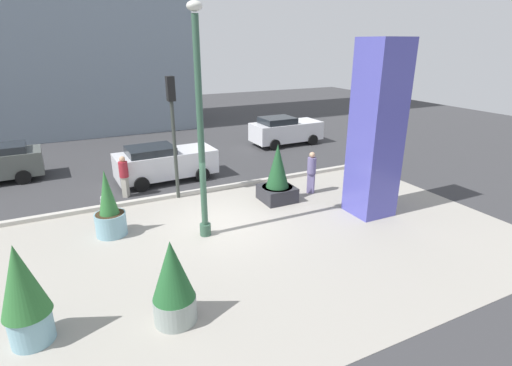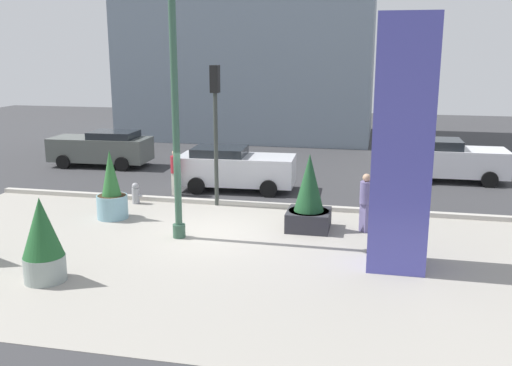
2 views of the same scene
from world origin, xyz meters
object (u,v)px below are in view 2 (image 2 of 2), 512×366
object	(u,v)px
pedestrian_crossing	(176,170)
pedestrian_on_sidewalk	(366,200)
traffic_light_far_side	(215,113)
car_intersection	(235,168)
potted_plant_near_right	(112,192)
art_pillar_blue	(402,145)
lamp_post	(176,119)
car_curb_west	(450,160)
potted_plant_near_left	(43,240)
fire_hydrant	(136,193)
potted_plant_by_pillar	(309,198)
car_curb_east	(102,148)

from	to	relation	value
pedestrian_crossing	pedestrian_on_sidewalk	size ratio (longest dim) A/B	0.97
traffic_light_far_side	car_intersection	xyz separation A→B (m)	(0.07, 2.31, -2.36)
potted_plant_near_right	art_pillar_blue	bearing A→B (deg)	-14.74
car_intersection	pedestrian_crossing	world-z (taller)	pedestrian_crossing
traffic_light_far_side	art_pillar_blue	bearing A→B (deg)	-37.35
lamp_post	car_curb_west	bearing A→B (deg)	47.81
art_pillar_blue	potted_plant_near_left	distance (m)	8.71
fire_hydrant	pedestrian_on_sidewalk	size ratio (longest dim) A/B	0.42
art_pillar_blue	car_curb_west	distance (m)	10.71
lamp_post	potted_plant_by_pillar	xyz separation A→B (m)	(3.54, 1.56, -2.45)
potted_plant_near_right	traffic_light_far_side	distance (m)	4.30
car_curb_east	pedestrian_on_sidewalk	bearing A→B (deg)	-31.33
car_intersection	lamp_post	bearing A→B (deg)	-91.63
pedestrian_crossing	potted_plant_near_right	bearing A→B (deg)	-106.37
art_pillar_blue	car_intersection	xyz separation A→B (m)	(-5.86, 6.84, -2.20)
fire_hydrant	pedestrian_on_sidewalk	distance (m)	8.12
lamp_post	potted_plant_near_left	bearing A→B (deg)	-118.52
car_curb_east	pedestrian_crossing	size ratio (longest dim) A/B	2.69
fire_hydrant	potted_plant_near_left	bearing A→B (deg)	-83.71
art_pillar_blue	fire_hydrant	world-z (taller)	art_pillar_blue
art_pillar_blue	pedestrian_on_sidewalk	distance (m)	3.41
lamp_post	car_curb_east	xyz separation A→B (m)	(-6.98, 9.07, -2.57)
lamp_post	fire_hydrant	world-z (taller)	lamp_post
potted_plant_near_left	pedestrian_on_sidewalk	bearing A→B (deg)	36.48
car_intersection	pedestrian_crossing	bearing A→B (deg)	-147.09
car_intersection	car_curb_east	distance (m)	7.82
traffic_light_far_side	pedestrian_crossing	size ratio (longest dim) A/B	2.80
potted_plant_near_right	potted_plant_by_pillar	bearing A→B (deg)	1.63
potted_plant_by_pillar	potted_plant_near_left	world-z (taller)	potted_plant_by_pillar
art_pillar_blue	car_intersection	bearing A→B (deg)	130.59
car_curb_east	traffic_light_far_side	bearing A→B (deg)	-37.72
potted_plant_near_left	pedestrian_on_sidewalk	distance (m)	8.94
art_pillar_blue	pedestrian_on_sidewalk	world-z (taller)	art_pillar_blue
potted_plant_near_left	traffic_light_far_side	bearing A→B (deg)	73.99
lamp_post	fire_hydrant	size ratio (longest dim) A/B	9.34
fire_hydrant	lamp_post	bearing A→B (deg)	-49.43
potted_plant_near_right	car_intersection	xyz separation A→B (m)	(2.90, 4.53, 0.00)
potted_plant_near_left	pedestrian_on_sidewalk	xyz separation A→B (m)	(7.19, 5.31, -0.01)
traffic_light_far_side	pedestrian_on_sidewalk	xyz separation A→B (m)	(5.11, -1.94, -2.22)
art_pillar_blue	car_curb_west	size ratio (longest dim) A/B	1.42
potted_plant_near_right	car_curb_west	bearing A→B (deg)	35.33
car_curb_west	traffic_light_far_side	bearing A→B (deg)	-145.67
car_curb_west	car_curb_east	distance (m)	15.40
car_curb_west	pedestrian_crossing	bearing A→B (deg)	-155.57
car_curb_east	pedestrian_crossing	world-z (taller)	pedestrian_crossing
potted_plant_near_left	lamp_post	bearing A→B (deg)	61.48
art_pillar_blue	potted_plant_near_left	size ratio (longest dim) A/B	3.02
car_curb_east	lamp_post	bearing A→B (deg)	-52.43
potted_plant_by_pillar	potted_plant_near_right	bearing A→B (deg)	-178.37
car_curb_west	potted_plant_near_right	bearing A→B (deg)	-144.67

